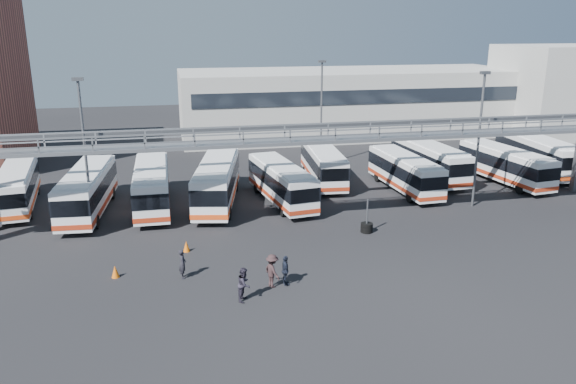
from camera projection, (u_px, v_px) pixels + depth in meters
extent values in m
plane|color=black|center=(352.00, 254.00, 34.24)|extent=(140.00, 140.00, 0.00)
cube|color=gray|center=(332.00, 140.00, 37.18)|extent=(50.00, 1.80, 0.22)
cube|color=gray|center=(336.00, 128.00, 36.11)|extent=(50.00, 0.10, 0.10)
cube|color=gray|center=(328.00, 123.00, 37.70)|extent=(50.00, 0.10, 0.10)
cube|color=#4C4F54|center=(316.00, 126.00, 40.87)|extent=(45.00, 0.50, 0.35)
cube|color=#9E9E99|center=(348.00, 102.00, 71.11)|extent=(42.00, 14.00, 8.00)
cube|color=#B2B2AD|center=(562.00, 90.00, 70.31)|extent=(14.00, 12.00, 11.00)
cylinder|color=#4C4F54|center=(86.00, 157.00, 37.07)|extent=(0.18, 0.18, 10.00)
cube|color=#4C4F54|center=(78.00, 79.00, 35.61)|extent=(0.70, 0.35, 0.22)
cylinder|color=#4C4F54|center=(478.00, 142.00, 41.79)|extent=(0.18, 0.18, 10.00)
cube|color=#4C4F54|center=(485.00, 73.00, 40.33)|extent=(0.70, 0.35, 0.22)
cylinder|color=#4C4F54|center=(321.00, 115.00, 54.22)|extent=(0.18, 0.18, 10.00)
cube|color=#4C4F54|center=(322.00, 61.00, 52.76)|extent=(0.70, 0.35, 0.22)
cube|color=white|center=(17.00, 187.00, 42.42)|extent=(3.42, 10.20, 2.50)
cube|color=black|center=(17.00, 183.00, 42.34)|extent=(3.49, 10.27, 1.00)
cube|color=#E24615|center=(19.00, 198.00, 42.68)|extent=(3.48, 10.26, 0.32)
cube|color=white|center=(15.00, 170.00, 42.04)|extent=(3.08, 9.18, 0.15)
cylinder|color=black|center=(30.00, 213.00, 40.18)|extent=(0.38, 0.94, 0.91)
cylinder|color=black|center=(10.00, 192.00, 45.36)|extent=(0.38, 0.94, 0.91)
cylinder|color=black|center=(37.00, 189.00, 45.99)|extent=(0.38, 0.94, 0.91)
cube|color=white|center=(88.00, 190.00, 41.07)|extent=(3.27, 10.99, 2.71)
cube|color=black|center=(87.00, 186.00, 40.97)|extent=(3.34, 11.05, 1.08)
cube|color=#A92E14|center=(89.00, 202.00, 41.34)|extent=(3.33, 11.04, 0.34)
cube|color=white|center=(85.00, 171.00, 40.65)|extent=(2.94, 9.89, 0.16)
cylinder|color=black|center=(62.00, 223.00, 38.00)|extent=(0.37, 1.00, 0.98)
cylinder|color=black|center=(96.00, 222.00, 38.29)|extent=(0.37, 1.00, 0.98)
cylinder|color=black|center=(84.00, 194.00, 44.58)|extent=(0.37, 1.00, 0.98)
cylinder|color=black|center=(112.00, 193.00, 44.87)|extent=(0.37, 1.00, 0.98)
cube|color=white|center=(152.00, 185.00, 42.35)|extent=(2.44, 10.67, 2.67)
cube|color=black|center=(152.00, 181.00, 42.26)|extent=(2.50, 10.73, 1.07)
cube|color=#A92E14|center=(153.00, 197.00, 42.62)|extent=(2.49, 10.72, 0.34)
cube|color=white|center=(151.00, 167.00, 41.95)|extent=(2.19, 9.60, 0.16)
cylinder|color=black|center=(136.00, 217.00, 39.30)|extent=(0.29, 0.97, 0.97)
cylinder|color=black|center=(168.00, 215.00, 39.74)|extent=(0.29, 0.97, 0.97)
cylinder|color=black|center=(140.00, 190.00, 45.69)|extent=(0.29, 0.97, 0.97)
cylinder|color=black|center=(167.00, 188.00, 46.14)|extent=(0.29, 0.97, 0.97)
cube|color=white|center=(217.00, 181.00, 43.13)|extent=(4.69, 11.48, 2.80)
cube|color=black|center=(217.00, 177.00, 43.04)|extent=(4.76, 11.55, 1.12)
cube|color=#E24615|center=(218.00, 194.00, 43.42)|extent=(4.74, 11.54, 0.36)
cube|color=white|center=(216.00, 163.00, 42.71)|extent=(4.22, 10.33, 0.16)
cylinder|color=black|center=(196.00, 213.00, 40.07)|extent=(0.50, 1.06, 1.02)
cylinder|color=black|center=(229.00, 213.00, 40.10)|extent=(0.50, 1.06, 1.02)
cylinder|color=black|center=(208.00, 185.00, 46.94)|extent=(0.50, 1.06, 1.02)
cylinder|color=black|center=(236.00, 185.00, 46.97)|extent=(0.50, 1.06, 1.02)
cube|color=white|center=(281.00, 182.00, 43.66)|extent=(3.65, 10.29, 2.52)
cube|color=black|center=(281.00, 178.00, 43.57)|extent=(3.72, 10.36, 1.01)
cube|color=#A92E14|center=(281.00, 193.00, 43.91)|extent=(3.70, 10.35, 0.32)
cube|color=white|center=(281.00, 165.00, 43.27)|extent=(3.28, 9.26, 0.15)
cylinder|color=black|center=(283.00, 210.00, 40.77)|extent=(0.40, 0.94, 0.92)
cylinder|color=black|center=(309.00, 207.00, 41.44)|extent=(0.40, 0.94, 0.92)
cylinder|color=black|center=(257.00, 187.00, 46.57)|extent=(0.40, 0.94, 0.92)
cylinder|color=black|center=(280.00, 185.00, 47.24)|extent=(0.40, 0.94, 0.92)
cube|color=white|center=(323.00, 163.00, 49.34)|extent=(3.17, 10.40, 2.56)
cube|color=black|center=(323.00, 160.00, 49.26)|extent=(3.23, 10.47, 1.02)
cube|color=#A92E14|center=(323.00, 173.00, 49.60)|extent=(3.22, 10.46, 0.33)
cube|color=white|center=(323.00, 148.00, 48.95)|extent=(2.85, 9.36, 0.15)
cylinder|color=black|center=(318.00, 188.00, 46.45)|extent=(0.36, 0.95, 0.93)
cylinder|color=black|center=(342.00, 187.00, 46.71)|extent=(0.36, 0.95, 0.93)
cylinder|color=black|center=(305.00, 168.00, 52.68)|extent=(0.36, 0.95, 0.93)
cylinder|color=black|center=(327.00, 168.00, 52.94)|extent=(0.36, 0.95, 0.93)
cube|color=white|center=(405.00, 172.00, 46.79)|extent=(2.71, 10.05, 2.49)
cube|color=black|center=(405.00, 168.00, 46.71)|extent=(2.77, 10.11, 1.00)
cube|color=#A92E14|center=(404.00, 182.00, 47.05)|extent=(2.76, 10.10, 0.32)
cube|color=white|center=(406.00, 156.00, 46.42)|extent=(2.44, 9.04, 0.14)
cylinder|color=black|center=(410.00, 197.00, 43.94)|extent=(0.31, 0.92, 0.91)
cylinder|color=black|center=(433.00, 195.00, 44.43)|extent=(0.31, 0.92, 0.91)
cylinder|color=black|center=(377.00, 177.00, 49.84)|extent=(0.31, 0.92, 0.91)
cylinder|color=black|center=(398.00, 175.00, 50.34)|extent=(0.31, 0.92, 0.91)
cube|color=white|center=(429.00, 160.00, 50.46)|extent=(3.01, 10.69, 2.64)
cube|color=black|center=(429.00, 156.00, 50.37)|extent=(3.08, 10.75, 1.06)
cube|color=#A92E14|center=(428.00, 170.00, 50.73)|extent=(3.07, 10.74, 0.34)
cube|color=white|center=(430.00, 144.00, 50.06)|extent=(2.71, 9.62, 0.15)
cylinder|color=black|center=(437.00, 184.00, 47.43)|extent=(0.34, 0.98, 0.96)
cylinder|color=black|center=(459.00, 182.00, 47.98)|extent=(0.34, 0.98, 0.96)
cylinder|color=black|center=(400.00, 166.00, 53.67)|extent=(0.34, 0.98, 0.96)
cylinder|color=black|center=(421.00, 164.00, 54.23)|extent=(0.34, 0.98, 0.96)
cube|color=white|center=(505.00, 164.00, 49.12)|extent=(3.54, 10.35, 2.54)
cube|color=black|center=(506.00, 161.00, 49.03)|extent=(3.60, 10.42, 1.01)
cube|color=#A92E14|center=(504.00, 174.00, 49.37)|extent=(3.59, 10.41, 0.32)
cube|color=white|center=(507.00, 149.00, 48.73)|extent=(3.18, 9.32, 0.15)
cylinder|color=black|center=(520.00, 189.00, 46.20)|extent=(0.39, 0.95, 0.92)
cylinder|color=black|center=(540.00, 186.00, 46.86)|extent=(0.39, 0.95, 0.92)
cylinder|color=black|center=(471.00, 170.00, 52.08)|extent=(0.39, 0.95, 0.92)
cylinder|color=black|center=(489.00, 168.00, 52.73)|extent=(0.39, 0.95, 0.92)
cube|color=white|center=(537.00, 153.00, 52.60)|extent=(3.17, 11.13, 2.75)
cube|color=black|center=(538.00, 150.00, 52.50)|extent=(3.23, 11.19, 1.10)
cube|color=#E24615|center=(536.00, 164.00, 52.87)|extent=(3.22, 11.18, 0.35)
cube|color=white|center=(539.00, 138.00, 52.18)|extent=(2.85, 10.01, 0.16)
cylinder|color=black|center=(546.00, 177.00, 49.48)|extent=(0.36, 1.02, 1.00)
cylinder|color=black|center=(570.00, 176.00, 49.81)|extent=(0.36, 1.02, 1.00)
cylinder|color=black|center=(505.00, 159.00, 56.15)|extent=(0.36, 1.02, 1.00)
cylinder|color=black|center=(526.00, 158.00, 56.47)|extent=(0.36, 1.02, 1.00)
imported|color=black|center=(183.00, 264.00, 30.75)|extent=(0.41, 0.62, 1.67)
imported|color=#25222F|center=(244.00, 284.00, 28.22)|extent=(0.98, 1.06, 1.77)
imported|color=#2C1D1F|center=(272.00, 271.00, 29.66)|extent=(1.07, 1.35, 1.84)
imported|color=black|center=(285.00, 270.00, 29.93)|extent=(0.43, 0.98, 1.65)
cone|color=#E2610C|center=(115.00, 271.00, 30.94)|extent=(0.53, 0.53, 0.69)
cone|color=#E2610C|center=(186.00, 246.00, 34.49)|extent=(0.54, 0.54, 0.68)
cylinder|color=black|center=(367.00, 231.00, 37.74)|extent=(0.81, 0.81, 0.19)
cylinder|color=black|center=(367.00, 228.00, 37.68)|extent=(0.81, 0.81, 0.19)
cylinder|color=black|center=(367.00, 225.00, 37.62)|extent=(0.81, 0.81, 0.19)
cylinder|color=#4C4F54|center=(367.00, 216.00, 37.44)|extent=(0.12, 0.12, 2.32)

